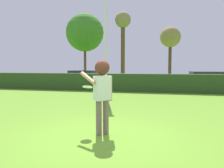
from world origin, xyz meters
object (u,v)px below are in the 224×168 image
object	(u,v)px
parked_car_black	(83,77)
oak_tree	(123,27)
person	(102,87)
bare_elm_tree	(170,38)
frisbee	(87,87)
lamppost	(106,28)
maple_tree	(85,33)
parked_car_green	(207,79)

from	to	relation	value
parked_car_black	oak_tree	size ratio (longest dim) A/B	0.65
person	bare_elm_tree	world-z (taller)	bare_elm_tree
person	oak_tree	xyz separation A→B (m)	(-2.59, 16.18, 4.12)
frisbee	bare_elm_tree	bearing A→B (deg)	82.82
lamppost	parked_car_black	distance (m)	8.30
frisbee	bare_elm_tree	world-z (taller)	bare_elm_tree
frisbee	oak_tree	size ratio (longest dim) A/B	0.04
person	maple_tree	bearing A→B (deg)	111.37
frisbee	parked_car_green	size ratio (longest dim) A/B	0.06
lamppost	oak_tree	size ratio (longest dim) A/B	1.02
oak_tree	parked_car_black	bearing A→B (deg)	-140.89
bare_elm_tree	parked_car_green	bearing A→B (deg)	-63.15
parked_car_black	oak_tree	bearing A→B (deg)	39.11
person	parked_car_green	xyz separation A→B (m)	(4.26, 12.41, -0.47)
bare_elm_tree	maple_tree	world-z (taller)	maple_tree
lamppost	parked_car_black	bearing A→B (deg)	119.79
person	frisbee	distance (m)	0.51
maple_tree	oak_tree	distance (m)	3.90
parked_car_black	bare_elm_tree	size ratio (longest dim) A/B	0.81
frisbee	parked_car_green	world-z (taller)	parked_car_green
parked_car_black	oak_tree	distance (m)	6.03
maple_tree	oak_tree	bearing A→B (deg)	-4.59
maple_tree	person	bearing A→B (deg)	-68.63
bare_elm_tree	maple_tree	bearing A→B (deg)	-173.43
parked_car_green	oak_tree	size ratio (longest dim) A/B	0.65
person	bare_elm_tree	bearing A→B (deg)	84.38
person	parked_car_black	bearing A→B (deg)	112.30
lamppost	oak_tree	bearing A→B (deg)	95.01
oak_tree	frisbee	bearing A→B (deg)	-82.37
person	maple_tree	world-z (taller)	maple_tree
bare_elm_tree	oak_tree	xyz separation A→B (m)	(-4.30, -1.25, 1.03)
frisbee	maple_tree	world-z (taller)	maple_tree
parked_car_green	oak_tree	xyz separation A→B (m)	(-6.84, 3.77, 4.59)
bare_elm_tree	oak_tree	world-z (taller)	oak_tree
maple_tree	oak_tree	xyz separation A→B (m)	(3.87, -0.31, 0.40)
person	oak_tree	world-z (taller)	oak_tree
bare_elm_tree	oak_tree	size ratio (longest dim) A/B	0.80
lamppost	maple_tree	size ratio (longest dim) A/B	1.01
frisbee	lamppost	xyz separation A→B (m)	(-1.33, 6.77, 2.58)
parked_car_green	lamppost	bearing A→B (deg)	-138.15
lamppost	parked_car_black	size ratio (longest dim) A/B	1.58
parked_car_black	maple_tree	size ratio (longest dim) A/B	0.64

